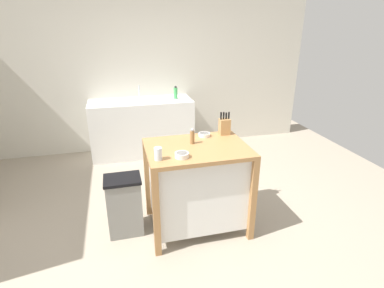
{
  "coord_description": "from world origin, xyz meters",
  "views": [
    {
      "loc": [
        -0.49,
        -2.66,
        2.04
      ],
      "look_at": [
        0.24,
        0.19,
        0.87
      ],
      "focal_mm": 28.51,
      "sensor_mm": 36.0,
      "label": 1
    }
  ],
  "objects_px": {
    "knife_block": "(224,126)",
    "bowl_ceramic_small": "(204,134)",
    "kitchen_island": "(197,183)",
    "trash_bin": "(125,205)",
    "bowl_stoneware_deep": "(182,155)",
    "sink_faucet": "(139,92)",
    "drinking_cup": "(158,154)",
    "pepper_grinder": "(192,137)",
    "bottle_dish_soap": "(176,93)"
  },
  "relations": [
    {
      "from": "knife_block",
      "to": "bowl_ceramic_small",
      "type": "relative_size",
      "value": 1.98
    },
    {
      "from": "kitchen_island",
      "to": "trash_bin",
      "type": "relative_size",
      "value": 1.58
    },
    {
      "from": "bowl_stoneware_deep",
      "to": "sink_faucet",
      "type": "distance_m",
      "value": 2.47
    },
    {
      "from": "drinking_cup",
      "to": "pepper_grinder",
      "type": "bearing_deg",
      "value": 37.89
    },
    {
      "from": "sink_faucet",
      "to": "bottle_dish_soap",
      "type": "relative_size",
      "value": 1.09
    },
    {
      "from": "knife_block",
      "to": "pepper_grinder",
      "type": "bearing_deg",
      "value": -155.85
    },
    {
      "from": "knife_block",
      "to": "bottle_dish_soap",
      "type": "relative_size",
      "value": 1.24
    },
    {
      "from": "bowl_stoneware_deep",
      "to": "drinking_cup",
      "type": "xyz_separation_m",
      "value": [
        -0.21,
        0.0,
        0.03
      ]
    },
    {
      "from": "sink_faucet",
      "to": "bottle_dish_soap",
      "type": "height_order",
      "value": "sink_faucet"
    },
    {
      "from": "bowl_stoneware_deep",
      "to": "sink_faucet",
      "type": "xyz_separation_m",
      "value": [
        -0.15,
        2.47,
        0.06
      ]
    },
    {
      "from": "knife_block",
      "to": "pepper_grinder",
      "type": "xyz_separation_m",
      "value": [
        -0.4,
        -0.18,
        -0.02
      ]
    },
    {
      "from": "knife_block",
      "to": "bowl_ceramic_small",
      "type": "height_order",
      "value": "knife_block"
    },
    {
      "from": "bottle_dish_soap",
      "to": "bowl_ceramic_small",
      "type": "bearing_deg",
      "value": -92.1
    },
    {
      "from": "trash_bin",
      "to": "bowl_stoneware_deep",
      "type": "bearing_deg",
      "value": -28.56
    },
    {
      "from": "knife_block",
      "to": "drinking_cup",
      "type": "relative_size",
      "value": 2.17
    },
    {
      "from": "sink_faucet",
      "to": "bottle_dish_soap",
      "type": "xyz_separation_m",
      "value": [
        0.57,
        -0.14,
        -0.02
      ]
    },
    {
      "from": "bowl_stoneware_deep",
      "to": "trash_bin",
      "type": "distance_m",
      "value": 0.88
    },
    {
      "from": "bottle_dish_soap",
      "to": "knife_block",
      "type": "bearing_deg",
      "value": -85.05
    },
    {
      "from": "bowl_ceramic_small",
      "to": "trash_bin",
      "type": "height_order",
      "value": "bowl_ceramic_small"
    },
    {
      "from": "bowl_ceramic_small",
      "to": "drinking_cup",
      "type": "height_order",
      "value": "drinking_cup"
    },
    {
      "from": "drinking_cup",
      "to": "sink_faucet",
      "type": "height_order",
      "value": "sink_faucet"
    },
    {
      "from": "bowl_ceramic_small",
      "to": "bowl_stoneware_deep",
      "type": "height_order",
      "value": "bowl_stoneware_deep"
    },
    {
      "from": "drinking_cup",
      "to": "pepper_grinder",
      "type": "relative_size",
      "value": 0.72
    },
    {
      "from": "pepper_grinder",
      "to": "knife_block",
      "type": "bearing_deg",
      "value": 24.15
    },
    {
      "from": "drinking_cup",
      "to": "sink_faucet",
      "type": "bearing_deg",
      "value": 88.51
    },
    {
      "from": "kitchen_island",
      "to": "pepper_grinder",
      "type": "xyz_separation_m",
      "value": [
        -0.02,
        0.09,
        0.48
      ]
    },
    {
      "from": "pepper_grinder",
      "to": "trash_bin",
      "type": "distance_m",
      "value": 0.98
    },
    {
      "from": "knife_block",
      "to": "kitchen_island",
      "type": "bearing_deg",
      "value": -144.32
    },
    {
      "from": "kitchen_island",
      "to": "bowl_stoneware_deep",
      "type": "height_order",
      "value": "bowl_stoneware_deep"
    },
    {
      "from": "bowl_ceramic_small",
      "to": "knife_block",
      "type": "bearing_deg",
      "value": 2.14
    },
    {
      "from": "bowl_stoneware_deep",
      "to": "pepper_grinder",
      "type": "relative_size",
      "value": 0.8
    },
    {
      "from": "bowl_ceramic_small",
      "to": "bottle_dish_soap",
      "type": "bearing_deg",
      "value": 87.9
    },
    {
      "from": "bowl_ceramic_small",
      "to": "pepper_grinder",
      "type": "xyz_separation_m",
      "value": [
        -0.18,
        -0.17,
        0.05
      ]
    },
    {
      "from": "kitchen_island",
      "to": "knife_block",
      "type": "xyz_separation_m",
      "value": [
        0.38,
        0.27,
        0.5
      ]
    },
    {
      "from": "pepper_grinder",
      "to": "trash_bin",
      "type": "relative_size",
      "value": 0.25
    },
    {
      "from": "kitchen_island",
      "to": "trash_bin",
      "type": "distance_m",
      "value": 0.77
    },
    {
      "from": "trash_bin",
      "to": "sink_faucet",
      "type": "distance_m",
      "value": 2.31
    },
    {
      "from": "kitchen_island",
      "to": "drinking_cup",
      "type": "relative_size",
      "value": 8.7
    },
    {
      "from": "trash_bin",
      "to": "bottle_dish_soap",
      "type": "height_order",
      "value": "bottle_dish_soap"
    },
    {
      "from": "knife_block",
      "to": "trash_bin",
      "type": "distance_m",
      "value": 1.33
    },
    {
      "from": "pepper_grinder",
      "to": "sink_faucet",
      "type": "height_order",
      "value": "sink_faucet"
    },
    {
      "from": "trash_bin",
      "to": "bottle_dish_soap",
      "type": "xyz_separation_m",
      "value": [
        0.96,
        2.03,
        0.67
      ]
    },
    {
      "from": "pepper_grinder",
      "to": "bottle_dish_soap",
      "type": "bearing_deg",
      "value": 83.13
    },
    {
      "from": "sink_faucet",
      "to": "bowl_ceramic_small",
      "type": "bearing_deg",
      "value": -75.95
    },
    {
      "from": "pepper_grinder",
      "to": "bottle_dish_soap",
      "type": "relative_size",
      "value": 0.79
    },
    {
      "from": "pepper_grinder",
      "to": "sink_faucet",
      "type": "relative_size",
      "value": 0.72
    },
    {
      "from": "knife_block",
      "to": "bowl_ceramic_small",
      "type": "distance_m",
      "value": 0.24
    },
    {
      "from": "drinking_cup",
      "to": "knife_block",
      "type": "bearing_deg",
      "value": 31.38
    },
    {
      "from": "knife_block",
      "to": "bottle_dish_soap",
      "type": "bearing_deg",
      "value": 94.95
    },
    {
      "from": "bowl_ceramic_small",
      "to": "pepper_grinder",
      "type": "relative_size",
      "value": 0.79
    }
  ]
}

